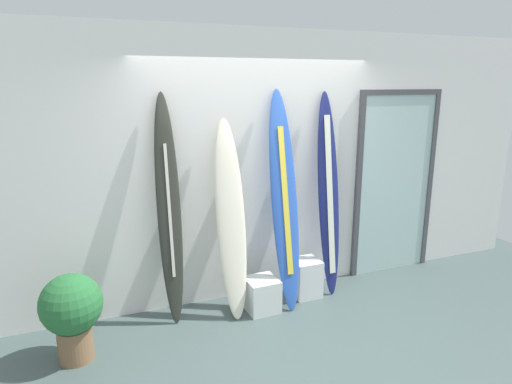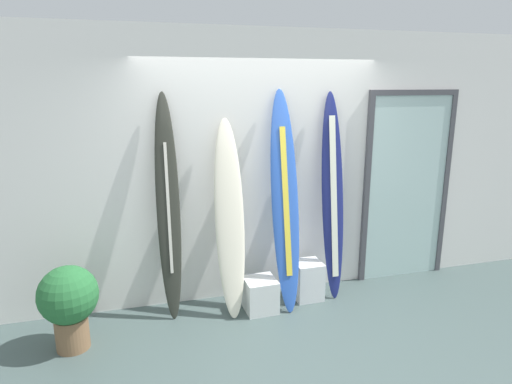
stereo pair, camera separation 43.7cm
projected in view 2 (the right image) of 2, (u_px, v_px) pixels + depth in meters
The scene contains 10 objects.
ground at pixel (298, 355), 3.81m from camera, with size 8.00×8.00×0.04m, color #455654.
wall_back at pixel (257, 167), 4.69m from camera, with size 7.20×0.20×2.80m, color white.
surfboard_charcoal at pixel (168, 208), 4.23m from camera, with size 0.23×0.36×2.19m.
surfboard_ivory at pixel (230, 220), 4.33m from camera, with size 0.31×0.51×1.94m.
surfboard_cobalt at pixel (285, 203), 4.43m from camera, with size 0.30×0.56×2.21m.
surfboard_navy at pixel (333, 198), 4.66m from camera, with size 0.25×0.39×2.19m.
display_block_left at pixel (260, 295), 4.49m from camera, with size 0.32×0.32×0.34m.
display_block_center at pixel (308, 280), 4.74m from camera, with size 0.29×0.29×0.41m.
glass_door at pixel (407, 184), 5.10m from camera, with size 1.10×0.06×2.19m.
potted_plant at pixel (69, 301), 3.78m from camera, with size 0.50×0.50×0.76m.
Camera 2 is at (-1.26, -3.14, 2.27)m, focal length 31.00 mm.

